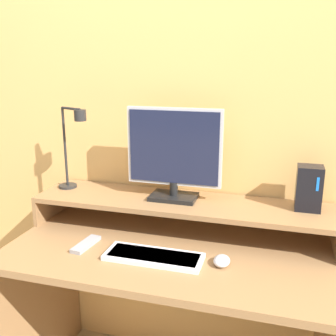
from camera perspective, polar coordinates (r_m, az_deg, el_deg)
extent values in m
cube|color=#E5AD60|center=(1.82, 3.39, 7.29)|extent=(6.00, 0.05, 2.50)
cube|color=olive|center=(1.63, 0.16, -12.00)|extent=(1.30, 0.67, 0.03)
cube|color=olive|center=(2.07, -18.05, -18.70)|extent=(0.03, 0.67, 0.74)
cube|color=olive|center=(2.00, -16.38, -4.99)|extent=(0.02, 0.30, 0.12)
cube|color=olive|center=(1.73, 23.21, -8.93)|extent=(0.02, 0.30, 0.12)
cube|color=olive|center=(1.73, 1.83, -5.11)|extent=(1.30, 0.30, 0.02)
cube|color=black|center=(1.75, 0.83, -4.20)|extent=(0.20, 0.14, 0.02)
cylinder|color=black|center=(1.74, 0.84, -2.99)|extent=(0.04, 0.04, 0.06)
cube|color=#B7B7BC|center=(1.69, 0.90, 3.07)|extent=(0.42, 0.02, 0.34)
cube|color=#191E38|center=(1.68, 0.80, 3.00)|extent=(0.39, 0.01, 0.31)
cylinder|color=black|center=(1.97, -14.34, -2.55)|extent=(0.09, 0.09, 0.01)
cylinder|color=black|center=(1.92, -14.71, 2.93)|extent=(0.01, 0.01, 0.37)
cylinder|color=black|center=(1.84, -13.92, 8.37)|extent=(0.12, 0.06, 0.01)
cylinder|color=black|center=(1.80, -12.63, 7.48)|extent=(0.05, 0.05, 0.05)
cube|color=black|center=(1.70, 19.76, -2.76)|extent=(0.10, 0.09, 0.19)
cube|color=#1972F2|center=(1.65, 20.91, -2.22)|extent=(0.01, 0.00, 0.06)
cube|color=silver|center=(1.54, -2.09, -12.75)|extent=(0.38, 0.14, 0.02)
cube|color=#AFAFB3|center=(1.54, -2.09, -12.57)|extent=(0.35, 0.11, 0.01)
ellipsoid|color=silver|center=(1.50, 7.80, -13.19)|extent=(0.06, 0.08, 0.04)
cube|color=#99999E|center=(1.67, -11.83, -10.79)|extent=(0.07, 0.16, 0.02)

